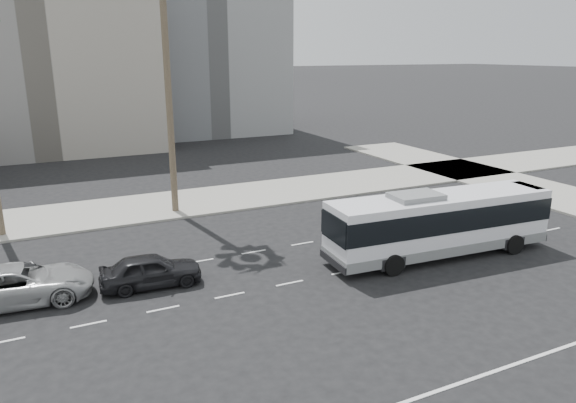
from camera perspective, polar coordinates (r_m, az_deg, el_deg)
ground at (r=26.62m, az=6.04°, el=-7.61°), size 700.00×700.00×0.00m
sidewalk_north at (r=39.84m, az=-5.72°, el=0.53°), size 120.00×7.00×0.15m
midrise_beige_west at (r=65.67m, az=-25.57°, el=13.02°), size 24.00×18.00×18.00m
midrise_gray_center at (r=75.68m, az=-10.10°, el=17.49°), size 20.00×20.00×26.00m
highrise_far at (r=293.32m, az=-9.86°, el=19.46°), size 22.00×22.00×60.00m
city_bus at (r=29.08m, az=16.05°, el=-2.12°), size 12.69×3.61×3.60m
car_a at (r=25.52m, az=-14.59°, el=-7.20°), size 2.19×4.75×1.58m
car_b at (r=25.93m, az=-27.04°, el=-7.98°), size 3.27×6.32×1.70m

